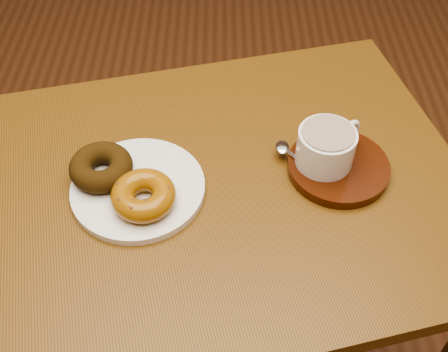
{
  "coord_description": "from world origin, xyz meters",
  "views": [
    {
      "loc": [
        0.14,
        -0.9,
        1.47
      ],
      "look_at": [
        0.14,
        -0.3,
        0.8
      ],
      "focal_mm": 45.0,
      "sensor_mm": 36.0,
      "label": 1
    }
  ],
  "objects_px": {
    "cafe_table": "(213,230)",
    "donut_plate": "(138,188)",
    "coffee_cup": "(327,146)",
    "saucer": "(338,167)"
  },
  "relations": [
    {
      "from": "saucer",
      "to": "donut_plate",
      "type": "bearing_deg",
      "value": -172.52
    },
    {
      "from": "donut_plate",
      "to": "saucer",
      "type": "relative_size",
      "value": 1.29
    },
    {
      "from": "donut_plate",
      "to": "coffee_cup",
      "type": "height_order",
      "value": "coffee_cup"
    },
    {
      "from": "donut_plate",
      "to": "coffee_cup",
      "type": "distance_m",
      "value": 0.31
    },
    {
      "from": "cafe_table",
      "to": "donut_plate",
      "type": "bearing_deg",
      "value": 173.13
    },
    {
      "from": "cafe_table",
      "to": "saucer",
      "type": "distance_m",
      "value": 0.25
    },
    {
      "from": "donut_plate",
      "to": "saucer",
      "type": "xyz_separation_m",
      "value": [
        0.33,
        0.04,
        0.0
      ]
    },
    {
      "from": "saucer",
      "to": "cafe_table",
      "type": "bearing_deg",
      "value": -172.09
    },
    {
      "from": "cafe_table",
      "to": "saucer",
      "type": "height_order",
      "value": "saucer"
    },
    {
      "from": "cafe_table",
      "to": "coffee_cup",
      "type": "relative_size",
      "value": 8.66
    }
  ]
}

